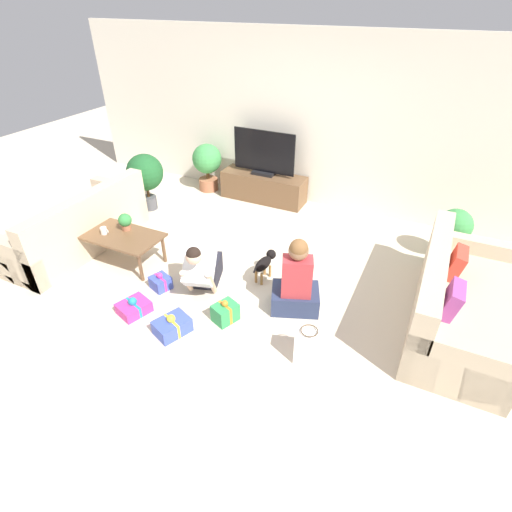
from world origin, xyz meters
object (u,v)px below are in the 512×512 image
object	(u,v)px
gift_box_b	(134,307)
gift_bag_a	(308,346)
person_kneeling	(203,266)
sofa_left	(76,228)
tv_console	(264,187)
coffee_table	(121,238)
potted_plant_back_left	(207,163)
mug	(104,231)
potted_plant_corner_left	(145,174)
tabletop_plant	(125,221)
person_sitting	(296,284)
gift_box_c	(225,312)
tv	(264,155)
potted_plant_corner_right	(454,228)
gift_box_a	(172,326)
gift_box_d	(161,282)
dog	(265,262)
sofa_right	(457,304)

from	to	relation	value
gift_box_b	gift_bag_a	distance (m)	1.98
person_kneeling	sofa_left	bearing A→B (deg)	159.82
tv_console	coffee_table	bearing A→B (deg)	-108.53
potted_plant_back_left	gift_box_b	xyz separation A→B (m)	(0.98, -3.20, -0.43)
tv_console	mug	size ratio (longest dim) A/B	11.85
potted_plant_corner_left	tabletop_plant	world-z (taller)	potted_plant_corner_left
person_sitting	gift_box_c	distance (m)	0.83
sofa_left	tv	distance (m)	3.03
potted_plant_corner_left	person_kneeling	size ratio (longest dim) A/B	1.10
potted_plant_corner_right	person_kneeling	bearing A→B (deg)	-142.33
sofa_left	potted_plant_back_left	bearing A→B (deg)	165.77
potted_plant_corner_right	tabletop_plant	size ratio (longest dim) A/B	3.19
tv	tabletop_plant	bearing A→B (deg)	-109.86
person_kneeling	gift_box_a	bearing A→B (deg)	-101.71
sofa_left	coffee_table	xyz separation A→B (m)	(0.84, -0.03, 0.08)
gift_box_d	gift_bag_a	distance (m)	1.99
coffee_table	tv_console	xyz separation A→B (m)	(0.84, 2.51, -0.14)
person_kneeling	mug	world-z (taller)	person_kneeling
gift_box_d	mug	xyz separation A→B (m)	(-0.96, 0.18, 0.38)
potted_plant_corner_left	gift_box_d	distance (m)	2.26
sofa_left	person_sitting	distance (m)	3.18
sofa_left	tabletop_plant	distance (m)	0.86
tv	potted_plant_back_left	size ratio (longest dim) A/B	1.28
person_kneeling	gift_box_a	world-z (taller)	person_kneeling
dog	person_kneeling	bearing A→B (deg)	49.88
potted_plant_corner_left	person_sitting	bearing A→B (deg)	-23.04
sofa_right	dog	distance (m)	2.14
potted_plant_corner_right	person_sitting	size ratio (longest dim) A/B	0.77
gift_box_a	gift_box_d	xyz separation A→B (m)	(-0.57, 0.56, -0.00)
sofa_right	potted_plant_back_left	xyz separation A→B (m)	(-4.16, 1.88, 0.21)
coffee_table	gift_bag_a	world-z (taller)	coffee_table
gift_box_c	potted_plant_corner_left	bearing A→B (deg)	143.50
person_sitting	mug	world-z (taller)	person_sitting
coffee_table	tv	bearing A→B (deg)	71.47
sofa_left	gift_box_d	bearing A→B (deg)	79.96
tabletop_plant	dog	bearing A→B (deg)	10.64
person_sitting	potted_plant_corner_left	bearing A→B (deg)	-44.23
tv_console	tabletop_plant	xyz separation A→B (m)	(-0.86, -2.37, 0.31)
sofa_right	gift_box_b	distance (m)	3.45
sofa_left	gift_box_b	distance (m)	1.79
potted_plant_corner_left	sofa_right	bearing A→B (deg)	-9.99
coffee_table	potted_plant_corner_right	bearing A→B (deg)	27.01
sofa_left	person_sitting	size ratio (longest dim) A/B	2.19
coffee_table	gift_box_d	bearing A→B (deg)	-18.39
gift_box_d	person_kneeling	bearing A→B (deg)	24.30
tv_console	mug	distance (m)	2.79
tv_console	potted_plant_back_left	xyz separation A→B (m)	(-1.06, -0.05, 0.27)
potted_plant_corner_right	gift_box_c	world-z (taller)	potted_plant_corner_right
gift_box_c	tabletop_plant	size ratio (longest dim) A/B	1.40
tv_console	person_sitting	size ratio (longest dim) A/B	1.54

